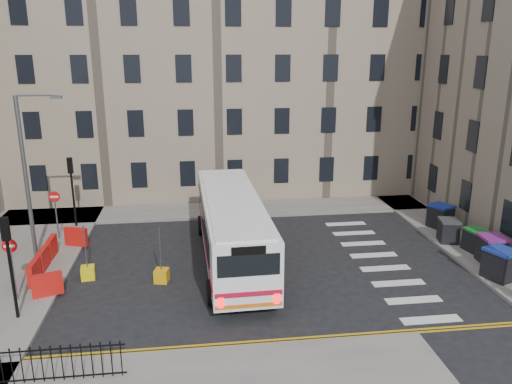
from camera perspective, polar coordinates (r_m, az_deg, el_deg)
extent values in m
plane|color=black|center=(25.06, 4.90, -8.02)|extent=(120.00, 120.00, 0.00)
cube|color=slate|center=(32.56, -8.71, -2.25)|extent=(36.00, 3.20, 0.15)
cube|color=slate|center=(31.50, 19.58, -3.66)|extent=(2.40, 26.00, 0.15)
cube|color=slate|center=(26.98, -26.42, -7.76)|extent=(6.00, 22.00, 0.15)
cube|color=gray|center=(37.95, -10.57, 12.47)|extent=(38.00, 10.50, 16.00)
cylinder|color=black|center=(30.85, -20.12, -0.85)|extent=(0.12, 0.12, 3.20)
cube|color=black|center=(30.35, -20.49, 2.86)|extent=(0.28, 0.22, 0.90)
cylinder|color=black|center=(21.36, -26.06, -8.99)|extent=(0.12, 0.12, 3.20)
cube|color=black|center=(20.64, -26.76, -3.80)|extent=(0.28, 0.22, 0.90)
cylinder|color=#595B5E|center=(26.32, -24.78, 1.26)|extent=(0.20, 0.20, 8.00)
cube|color=#595B5E|center=(25.69, -25.85, 10.07)|extent=(0.50, 0.22, 0.14)
cylinder|color=#595B5E|center=(29.23, -21.82, -2.76)|extent=(0.08, 0.08, 2.40)
cube|color=red|center=(28.81, -22.12, 0.07)|extent=(0.60, 0.04, 0.60)
cylinder|color=#595B5E|center=(22.98, -25.98, -8.33)|extent=(0.08, 0.08, 2.40)
cube|color=red|center=(22.44, -26.45, -4.82)|extent=(0.60, 0.04, 0.60)
cube|color=red|center=(24.46, -24.03, -8.41)|extent=(0.25, 1.25, 1.00)
cube|color=red|center=(25.78, -23.12, -7.06)|extent=(0.25, 1.25, 1.00)
cube|color=red|center=(27.11, -22.30, -5.83)|extent=(0.25, 1.25, 1.00)
cube|color=red|center=(28.07, -19.87, -4.84)|extent=(1.26, 0.66, 1.00)
cube|color=red|center=(23.07, -22.75, -9.74)|extent=(1.26, 0.66, 1.00)
cube|color=white|center=(24.46, -2.77, -3.82)|extent=(3.00, 11.96, 2.70)
cube|color=black|center=(24.81, -6.04, -3.07)|extent=(0.30, 9.51, 1.08)
cube|color=black|center=(25.06, 0.19, -2.78)|extent=(0.30, 9.51, 1.08)
cube|color=black|center=(30.03, -3.99, 0.50)|extent=(2.38, 0.12, 1.19)
cube|color=black|center=(18.77, -0.84, -8.38)|extent=(2.38, 0.12, 0.86)
cube|color=#AD0E2A|center=(24.60, -5.93, -5.39)|extent=(0.34, 11.67, 0.19)
cube|color=#AD0E2A|center=(24.86, 0.40, -5.06)|extent=(0.34, 11.67, 0.19)
cube|color=#FF0C0C|center=(19.31, -4.07, -12.52)|extent=(0.24, 0.06, 0.43)
cube|color=#FF0C0C|center=(19.57, 2.39, -12.08)|extent=(0.24, 0.06, 0.43)
cylinder|color=black|center=(28.59, -6.29, -3.79)|extent=(0.33, 1.09, 1.08)
cylinder|color=black|center=(28.81, -0.90, -3.53)|extent=(0.33, 1.09, 1.08)
cylinder|color=black|center=(21.05, -5.21, -11.34)|extent=(0.33, 1.09, 1.08)
cylinder|color=black|center=(21.34, 2.18, -10.86)|extent=(0.33, 1.09, 1.08)
cube|color=black|center=(25.28, 26.09, -7.53)|extent=(1.43, 1.53, 1.28)
cube|color=navy|center=(25.03, 26.29, -6.04)|extent=(1.51, 1.60, 0.13)
cube|color=black|center=(26.89, 25.29, -6.09)|extent=(1.11, 1.26, 1.24)
cube|color=#73207A|center=(26.66, 25.47, -4.73)|extent=(1.16, 1.31, 0.13)
cube|color=black|center=(28.15, 23.75, -5.14)|extent=(1.04, 1.15, 1.06)
cube|color=#186C23|center=(27.96, 23.88, -4.02)|extent=(1.10, 1.21, 0.11)
cube|color=black|center=(28.90, 21.12, -4.23)|extent=(1.14, 1.25, 1.13)
cube|color=#323234|center=(28.70, 21.24, -3.07)|extent=(1.20, 1.31, 0.12)
cube|color=black|center=(30.96, 20.30, -2.71)|extent=(1.43, 1.51, 1.24)
cube|color=navy|center=(30.76, 20.42, -1.50)|extent=(1.50, 1.58, 0.13)
cube|color=yellow|center=(24.45, -18.65, -8.73)|extent=(0.68, 0.68, 0.60)
cube|color=#DE9E0D|center=(23.32, -10.73, -9.37)|extent=(0.71, 0.71, 0.60)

